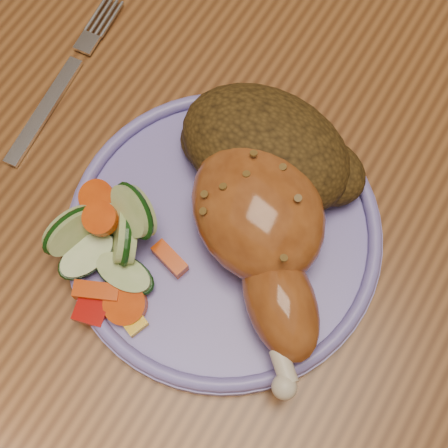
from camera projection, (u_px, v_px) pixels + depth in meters
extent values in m
plane|color=#522F1C|center=(263.00, 330.00, 1.19)|extent=(4.00, 4.00, 0.00)
cube|color=brown|center=(317.00, 164.00, 0.50)|extent=(0.90, 1.40, 0.04)
cylinder|color=#4C2D16|center=(286.00, 86.00, 1.14)|extent=(0.04, 0.04, 0.41)
cylinder|color=#776BC3|center=(224.00, 234.00, 0.46)|extent=(0.23, 0.23, 0.01)
torus|color=#776BC3|center=(224.00, 229.00, 0.45)|extent=(0.23, 0.23, 0.01)
ellipsoid|color=#9A5020|center=(258.00, 210.00, 0.43)|extent=(0.14, 0.13, 0.06)
ellipsoid|color=#9A5020|center=(280.00, 301.00, 0.41)|extent=(0.09, 0.09, 0.04)
sphere|color=beige|center=(284.00, 387.00, 0.39)|extent=(0.02, 0.02, 0.02)
ellipsoid|color=#432E10|center=(265.00, 149.00, 0.45)|extent=(0.13, 0.09, 0.06)
ellipsoid|color=#432E10|center=(323.00, 171.00, 0.45)|extent=(0.06, 0.05, 0.04)
ellipsoid|color=#432E10|center=(215.00, 142.00, 0.46)|extent=(0.05, 0.05, 0.03)
cube|color=#A50A05|center=(91.00, 312.00, 0.43)|extent=(0.03, 0.02, 0.01)
cube|color=#E5A507|center=(133.00, 320.00, 0.43)|extent=(0.02, 0.02, 0.01)
cylinder|color=#E54707|center=(101.00, 218.00, 0.42)|extent=(0.02, 0.03, 0.01)
cube|color=#E54707|center=(170.00, 259.00, 0.44)|extent=(0.03, 0.02, 0.01)
cube|color=#E54707|center=(97.00, 292.00, 0.43)|extent=(0.03, 0.02, 0.01)
cylinder|color=#E54707|center=(125.00, 304.00, 0.43)|extent=(0.03, 0.03, 0.01)
cylinder|color=#E54707|center=(97.00, 198.00, 0.45)|extent=(0.03, 0.03, 0.02)
cylinder|color=#BACB84|center=(125.00, 274.00, 0.43)|extent=(0.04, 0.04, 0.02)
cylinder|color=#BACB84|center=(110.00, 221.00, 0.45)|extent=(0.06, 0.06, 0.02)
cylinder|color=#BACB84|center=(87.00, 255.00, 0.43)|extent=(0.05, 0.05, 0.02)
cylinder|color=#BACB84|center=(71.00, 231.00, 0.43)|extent=(0.04, 0.05, 0.04)
cylinder|color=#BACB84|center=(134.00, 211.00, 0.43)|extent=(0.05, 0.05, 0.04)
cylinder|color=#BACB84|center=(125.00, 235.00, 0.43)|extent=(0.04, 0.05, 0.04)
cube|color=silver|center=(44.00, 110.00, 0.50)|extent=(0.02, 0.11, 0.00)
cube|color=silver|center=(87.00, 43.00, 0.52)|extent=(0.02, 0.06, 0.00)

